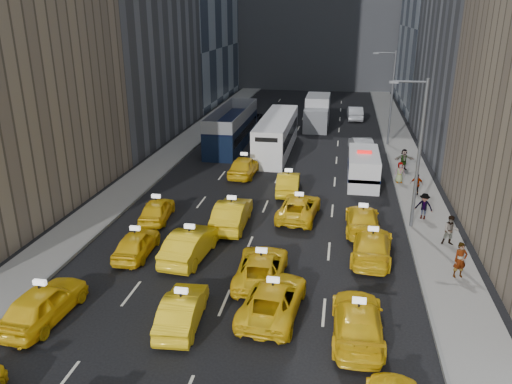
# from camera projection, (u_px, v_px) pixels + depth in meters

# --- Properties ---
(ground) EXTENTS (160.00, 160.00, 0.00)m
(ground) POSITION_uv_depth(u_px,v_px,m) (213.00, 328.00, 20.85)
(ground) COLOR black
(ground) RESTS_ON ground
(sidewalk_west) EXTENTS (3.00, 90.00, 0.15)m
(sidewalk_west) POSITION_uv_depth(u_px,v_px,m) (171.00, 154.00, 45.66)
(sidewalk_west) COLOR gray
(sidewalk_west) RESTS_ON ground
(sidewalk_east) EXTENTS (3.00, 90.00, 0.15)m
(sidewalk_east) POSITION_uv_depth(u_px,v_px,m) (408.00, 166.00, 42.25)
(sidewalk_east) COLOR gray
(sidewalk_east) RESTS_ON ground
(curb_west) EXTENTS (0.15, 90.00, 0.18)m
(curb_west) POSITION_uv_depth(u_px,v_px,m) (186.00, 155.00, 45.41)
(curb_west) COLOR slate
(curb_west) RESTS_ON ground
(curb_east) EXTENTS (0.15, 90.00, 0.18)m
(curb_east) POSITION_uv_depth(u_px,v_px,m) (390.00, 165.00, 42.48)
(curb_east) COLOR slate
(curb_east) RESTS_ON ground
(streetlight_near) EXTENTS (2.15, 0.22, 9.00)m
(streetlight_near) POSITION_uv_depth(u_px,v_px,m) (417.00, 150.00, 28.77)
(streetlight_near) COLOR #595B60
(streetlight_near) RESTS_ON ground
(streetlight_far) EXTENTS (2.15, 0.22, 9.00)m
(streetlight_far) POSITION_uv_depth(u_px,v_px,m) (391.00, 95.00, 47.27)
(streetlight_far) COLOR #595B60
(streetlight_far) RESTS_ON ground
(taxi_4) EXTENTS (2.12, 4.75, 1.59)m
(taxi_4) POSITION_uv_depth(u_px,v_px,m) (43.00, 303.00, 21.21)
(taxi_4) COLOR yellow
(taxi_4) RESTS_ON ground
(taxi_5) EXTENTS (1.81, 4.35, 1.40)m
(taxi_5) POSITION_uv_depth(u_px,v_px,m) (182.00, 310.00, 20.92)
(taxi_5) COLOR yellow
(taxi_5) RESTS_ON ground
(taxi_6) EXTENTS (2.78, 5.30, 1.42)m
(taxi_6) POSITION_uv_depth(u_px,v_px,m) (273.00, 299.00, 21.70)
(taxi_6) COLOR yellow
(taxi_6) RESTS_ON ground
(taxi_7) EXTENTS (2.13, 5.06, 1.46)m
(taxi_7) POSITION_uv_depth(u_px,v_px,m) (358.00, 321.00, 20.12)
(taxi_7) COLOR yellow
(taxi_7) RESTS_ON ground
(taxi_8) EXTENTS (1.76, 4.07, 1.37)m
(taxi_8) POSITION_uv_depth(u_px,v_px,m) (136.00, 243.00, 26.88)
(taxi_8) COLOR yellow
(taxi_8) RESTS_ON ground
(taxi_9) EXTENTS (2.16, 5.05, 1.62)m
(taxi_9) POSITION_uv_depth(u_px,v_px,m) (190.00, 244.00, 26.54)
(taxi_9) COLOR yellow
(taxi_9) RESTS_ON ground
(taxi_10) EXTENTS (2.45, 5.07, 1.39)m
(taxi_10) POSITION_uv_depth(u_px,v_px,m) (261.00, 267.00, 24.39)
(taxi_10) COLOR yellow
(taxi_10) RESTS_ON ground
(taxi_11) EXTENTS (2.47, 5.23, 1.47)m
(taxi_11) POSITION_uv_depth(u_px,v_px,m) (372.00, 245.00, 26.56)
(taxi_11) COLOR yellow
(taxi_11) RESTS_ON ground
(taxi_12) EXTENTS (2.02, 4.17, 1.37)m
(taxi_12) POSITION_uv_depth(u_px,v_px,m) (157.00, 210.00, 31.43)
(taxi_12) COLOR yellow
(taxi_12) RESTS_ON ground
(taxi_13) EXTENTS (1.86, 5.11, 1.67)m
(taxi_13) POSITION_uv_depth(u_px,v_px,m) (232.00, 214.00, 30.41)
(taxi_13) COLOR yellow
(taxi_13) RESTS_ON ground
(taxi_14) EXTENTS (2.72, 5.15, 1.38)m
(taxi_14) POSITION_uv_depth(u_px,v_px,m) (299.00, 207.00, 31.78)
(taxi_14) COLOR yellow
(taxi_14) RESTS_ON ground
(taxi_15) EXTENTS (2.01, 4.85, 1.40)m
(taxi_15) POSITION_uv_depth(u_px,v_px,m) (362.00, 220.00, 29.91)
(taxi_15) COLOR yellow
(taxi_15) RESTS_ON ground
(taxi_16) EXTENTS (2.10, 4.78, 1.60)m
(taxi_16) POSITION_uv_depth(u_px,v_px,m) (244.00, 166.00, 39.79)
(taxi_16) COLOR yellow
(taxi_16) RESTS_ON ground
(taxi_17) EXTENTS (1.81, 4.56, 1.48)m
(taxi_17) POSITION_uv_depth(u_px,v_px,m) (288.00, 183.00, 36.15)
(taxi_17) COLOR yellow
(taxi_17) RESTS_ON ground
(nypd_van) EXTENTS (2.97, 6.11, 2.52)m
(nypd_van) POSITION_uv_depth(u_px,v_px,m) (363.00, 168.00, 38.10)
(nypd_van) COLOR white
(nypd_van) RESTS_ON ground
(double_decker) EXTENTS (2.79, 12.26, 3.57)m
(double_decker) POSITION_uv_depth(u_px,v_px,m) (232.00, 128.00, 48.46)
(double_decker) COLOR black
(double_decker) RESTS_ON ground
(city_bus) EXTENTS (3.53, 12.85, 3.28)m
(city_bus) POSITION_uv_depth(u_px,v_px,m) (277.00, 135.00, 46.31)
(city_bus) COLOR white
(city_bus) RESTS_ON ground
(box_truck) EXTENTS (3.38, 7.76, 3.44)m
(box_truck) POSITION_uv_depth(u_px,v_px,m) (317.00, 112.00, 56.05)
(box_truck) COLOR silver
(box_truck) RESTS_ON ground
(misc_car_0) EXTENTS (2.40, 5.15, 1.63)m
(misc_car_0) POSITION_uv_depth(u_px,v_px,m) (361.00, 146.00, 45.63)
(misc_car_0) COLOR #ACAEB4
(misc_car_0) RESTS_ON ground
(misc_car_1) EXTENTS (2.70, 5.53, 1.51)m
(misc_car_1) POSITION_uv_depth(u_px,v_px,m) (250.00, 118.00, 57.57)
(misc_car_1) COLOR black
(misc_car_1) RESTS_ON ground
(misc_car_2) EXTENTS (2.71, 5.68, 1.60)m
(misc_car_2) POSITION_uv_depth(u_px,v_px,m) (317.00, 109.00, 62.68)
(misc_car_2) COLOR slate
(misc_car_2) RESTS_ON ground
(misc_car_3) EXTENTS (1.83, 4.11, 1.37)m
(misc_car_3) POSITION_uv_depth(u_px,v_px,m) (278.00, 112.00, 61.53)
(misc_car_3) COLOR black
(misc_car_3) RESTS_ON ground
(misc_car_4) EXTENTS (1.91, 4.96, 1.61)m
(misc_car_4) POSITION_uv_depth(u_px,v_px,m) (355.00, 113.00, 60.27)
(misc_car_4) COLOR #B4B7BD
(misc_car_4) RESTS_ON ground
(pedestrian_0) EXTENTS (0.77, 0.62, 1.83)m
(pedestrian_0) POSITION_uv_depth(u_px,v_px,m) (460.00, 260.00, 24.29)
(pedestrian_0) COLOR gray
(pedestrian_0) RESTS_ON sidewalk_east
(pedestrian_1) EXTENTS (0.86, 0.50, 1.72)m
(pedestrian_1) POSITION_uv_depth(u_px,v_px,m) (451.00, 230.00, 27.68)
(pedestrian_1) COLOR gray
(pedestrian_1) RESTS_ON sidewalk_east
(pedestrian_2) EXTENTS (1.18, 0.76, 1.69)m
(pedestrian_2) POSITION_uv_depth(u_px,v_px,m) (424.00, 206.00, 31.15)
(pedestrian_2) COLOR gray
(pedestrian_2) RESTS_ON sidewalk_east
(pedestrian_3) EXTENTS (0.94, 0.50, 1.54)m
(pedestrian_3) POSITION_uv_depth(u_px,v_px,m) (417.00, 184.00, 35.34)
(pedestrian_3) COLOR gray
(pedestrian_3) RESTS_ON sidewalk_east
(pedestrian_4) EXTENTS (0.85, 0.59, 1.59)m
(pedestrian_4) POSITION_uv_depth(u_px,v_px,m) (400.00, 172.00, 37.81)
(pedestrian_4) COLOR gray
(pedestrian_4) RESTS_ON sidewalk_east
(pedestrian_5) EXTENTS (1.68, 0.83, 1.74)m
(pedestrian_5) POSITION_uv_depth(u_px,v_px,m) (404.00, 159.00, 40.79)
(pedestrian_5) COLOR gray
(pedestrian_5) RESTS_ON sidewalk_east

